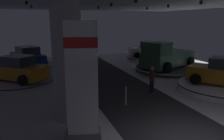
{
  "coord_description": "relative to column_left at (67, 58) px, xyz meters",
  "views": [
    {
      "loc": [
        -5.11,
        -5.77,
        4.34
      ],
      "look_at": [
        -0.73,
        6.72,
        1.4
      ],
      "focal_mm": 36.07,
      "sensor_mm": 36.0,
      "label": 1
    }
  ],
  "objects": [
    {
      "name": "brand_sign_pylon",
      "position": [
        0.2,
        -2.07,
        -0.51
      ],
      "size": [
        1.38,
        0.92,
        4.34
      ],
      "color": "slate",
      "rests_on": "ground"
    },
    {
      "name": "visitor_walking_near",
      "position": [
        5.34,
        2.07,
        -1.84
      ],
      "size": [
        0.32,
        0.32,
        1.59
      ],
      "color": "black",
      "rests_on": "ground"
    },
    {
      "name": "display_platform_deep_left",
      "position": [
        -1.89,
        11.76,
        -2.56
      ],
      "size": [
        4.61,
        4.61,
        0.35
      ],
      "color": "#B7B7BC",
      "rests_on": "ground"
    },
    {
      "name": "display_car_deep_left",
      "position": [
        -1.88,
        11.73,
        -1.64
      ],
      "size": [
        3.34,
        4.57,
        1.71
      ],
      "color": "navy",
      "rests_on": "display_platform_deep_left"
    },
    {
      "name": "display_car_deep_right",
      "position": [
        10.75,
        12.49,
        -1.65
      ],
      "size": [
        4.51,
        3.02,
        1.71
      ],
      "color": "silver",
      "rests_on": "display_platform_deep_right"
    },
    {
      "name": "column_left",
      "position": [
        0.0,
        0.0,
        0.0
      ],
      "size": [
        1.27,
        1.27,
        5.5
      ],
      "color": "#ADADB2",
      "rests_on": "ground"
    },
    {
      "name": "display_platform_far_left",
      "position": [
        -2.52,
        7.04,
        -2.61
      ],
      "size": [
        4.95,
        4.95,
        0.25
      ],
      "color": "#B7B7BC",
      "rests_on": "ground"
    },
    {
      "name": "display_platform_mid_right",
      "position": [
        9.84,
        1.01,
        -2.55
      ],
      "size": [
        5.58,
        5.58,
        0.35
      ],
      "color": "silver",
      "rests_on": "ground"
    },
    {
      "name": "display_platform_far_right",
      "position": [
        9.62,
        6.93,
        -2.57
      ],
      "size": [
        5.68,
        5.68,
        0.33
      ],
      "color": "#333338",
      "rests_on": "ground"
    },
    {
      "name": "display_car_mid_right",
      "position": [
        9.86,
        0.99,
        -1.63
      ],
      "size": [
        3.83,
        4.49,
        1.71
      ],
      "color": "#B77519",
      "rests_on": "display_platform_mid_right"
    },
    {
      "name": "stanchion_a",
      "position": [
        3.01,
        0.59,
        -2.38
      ],
      "size": [
        0.28,
        0.28,
        1.01
      ],
      "color": "#333338",
      "rests_on": "ground"
    },
    {
      "name": "display_car_far_left",
      "position": [
        -2.5,
        7.02,
        -1.74
      ],
      "size": [
        4.32,
        4.15,
        1.71
      ],
      "color": "#B77519",
      "rests_on": "display_platform_far_left"
    },
    {
      "name": "display_platform_deep_right",
      "position": [
        10.72,
        12.49,
        -2.57
      ],
      "size": [
        4.82,
        4.82,
        0.33
      ],
      "color": "silver",
      "rests_on": "ground"
    },
    {
      "name": "pickup_truck_far_right",
      "position": [
        9.32,
        6.8,
        -1.49
      ],
      "size": [
        5.7,
        4.25,
        2.3
      ],
      "color": "#2D5638",
      "rests_on": "display_platform_far_right"
    }
  ]
}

